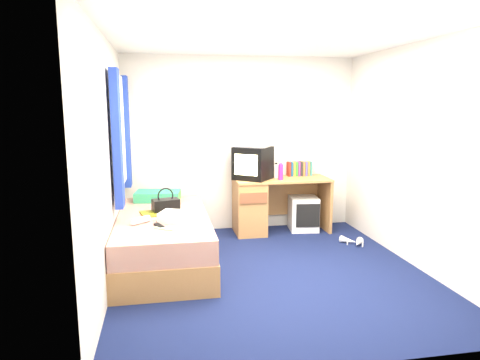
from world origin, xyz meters
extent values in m
plane|color=#0C1438|center=(0.00, 0.00, 0.00)|extent=(3.40, 3.40, 0.00)
plane|color=white|center=(0.00, 0.00, 2.40)|extent=(3.40, 3.40, 0.00)
plane|color=silver|center=(0.00, 1.70, 1.20)|extent=(3.20, 0.00, 3.20)
plane|color=silver|center=(0.00, -1.70, 1.20)|extent=(3.20, 0.00, 3.20)
plane|color=silver|center=(-1.60, 0.00, 1.20)|extent=(0.00, 3.40, 3.40)
plane|color=silver|center=(1.60, 0.00, 1.20)|extent=(0.00, 3.40, 3.40)
cube|color=#B17F4A|center=(-1.10, 0.49, 0.15)|extent=(1.00, 2.00, 0.30)
cube|color=brown|center=(-0.60, 0.09, 0.16)|extent=(0.02, 0.70, 0.18)
cube|color=silver|center=(-1.10, 0.49, 0.42)|extent=(0.98, 1.98, 0.24)
cube|color=teal|center=(-1.16, 1.27, 0.60)|extent=(0.60, 0.43, 0.12)
cube|color=#B17F4A|center=(0.52, 1.42, 0.73)|extent=(1.30, 0.55, 0.03)
cube|color=#B17F4A|center=(0.07, 1.42, 0.36)|extent=(0.40, 0.52, 0.72)
cube|color=#B17F4A|center=(1.15, 1.42, 0.36)|extent=(0.04, 0.52, 0.72)
cube|color=#B17F4A|center=(0.77, 1.67, 0.45)|extent=(0.78, 0.03, 0.55)
cube|color=white|center=(0.84, 1.43, 0.24)|extent=(0.42, 0.42, 0.47)
cube|color=black|center=(0.12, 1.44, 0.97)|extent=(0.60, 0.59, 0.44)
cube|color=#D5C886|center=(-0.01, 1.28, 0.97)|extent=(0.27, 0.22, 0.27)
cube|color=#B9B9BC|center=(0.12, 1.44, 1.23)|extent=(0.52, 0.48, 0.08)
cube|color=maroon|center=(0.67, 1.60, 0.85)|extent=(0.03, 0.13, 0.20)
cube|color=navy|center=(0.70, 1.60, 0.85)|extent=(0.03, 0.13, 0.20)
cube|color=gold|center=(0.74, 1.60, 0.85)|extent=(0.03, 0.13, 0.20)
cube|color=#337F33|center=(0.77, 1.60, 0.85)|extent=(0.03, 0.13, 0.20)
cube|color=#7F337F|center=(0.81, 1.60, 0.85)|extent=(0.03, 0.13, 0.20)
cube|color=#262626|center=(0.84, 1.60, 0.85)|extent=(0.03, 0.13, 0.20)
cube|color=#B26633|center=(0.88, 1.60, 0.85)|extent=(0.03, 0.13, 0.20)
cube|color=#4C4C99|center=(0.91, 1.60, 0.85)|extent=(0.03, 0.13, 0.20)
cube|color=olive|center=(0.95, 1.60, 0.85)|extent=(0.03, 0.13, 0.20)
cube|color=#337272|center=(0.98, 1.60, 0.85)|extent=(0.03, 0.13, 0.20)
cube|color=black|center=(0.99, 1.62, 0.82)|extent=(0.04, 0.12, 0.14)
cylinder|color=#E92084|center=(0.47, 1.31, 0.85)|extent=(0.07, 0.07, 0.20)
cylinder|color=white|center=(0.44, 1.46, 0.85)|extent=(0.06, 0.06, 0.19)
cube|color=black|center=(-1.06, 0.66, 0.61)|extent=(0.33, 0.23, 0.15)
torus|color=black|center=(-1.06, 0.66, 0.73)|extent=(0.18, 0.06, 0.18)
cube|color=silver|center=(-0.97, 0.23, 0.59)|extent=(0.38, 0.35, 0.10)
cube|color=yellow|center=(-1.23, 0.58, 0.55)|extent=(0.27, 0.32, 0.01)
cylinder|color=white|center=(-1.33, 0.22, 0.58)|extent=(0.20, 0.18, 0.07)
cube|color=yellow|center=(-1.08, -0.04, 0.55)|extent=(0.22, 0.17, 0.01)
cube|color=black|center=(-1.14, 0.06, 0.55)|extent=(0.11, 0.17, 0.02)
cube|color=silver|center=(-1.58, 0.90, 1.45)|extent=(0.02, 0.90, 1.10)
cube|color=white|center=(-1.57, 0.90, 2.04)|extent=(0.06, 1.06, 0.08)
cube|color=white|center=(-1.57, 0.90, 0.86)|extent=(0.06, 1.06, 0.08)
cube|color=navy|center=(-1.53, 0.31, 1.40)|extent=(0.08, 0.24, 1.40)
cube|color=navy|center=(-1.53, 1.49, 1.40)|extent=(0.08, 0.24, 1.40)
cone|color=white|center=(1.22, 0.74, 0.04)|extent=(0.21, 0.23, 0.09)
cone|color=white|center=(1.30, 0.63, 0.04)|extent=(0.20, 0.23, 0.09)
camera|label=1|loc=(-1.09, -4.15, 1.74)|focal=32.00mm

